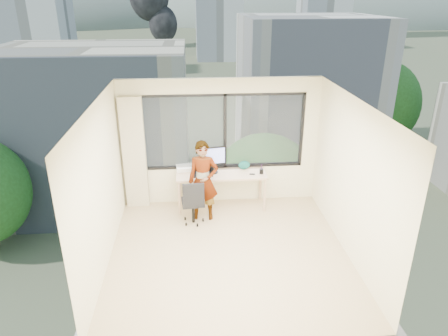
{
  "coord_description": "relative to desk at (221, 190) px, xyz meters",
  "views": [
    {
      "loc": [
        -0.55,
        -5.86,
        4.08
      ],
      "look_at": [
        0.0,
        1.0,
        1.15
      ],
      "focal_mm": 32.94,
      "sensor_mm": 36.0,
      "label": 1
    }
  ],
  "objects": [
    {
      "name": "tree_b",
      "position": [
        4.0,
        16.34,
        -9.88
      ],
      "size": [
        7.6,
        7.6,
        9.0
      ],
      "primitive_type": null,
      "color": "#28531B",
      "rests_on": "exterior_ground"
    },
    {
      "name": "window_wall",
      "position": [
        0.05,
        0.34,
        1.15
      ],
      "size": [
        3.3,
        0.16,
        1.55
      ],
      "primitive_type": null,
      "color": "black",
      "rests_on": "ground"
    },
    {
      "name": "far_tower_d",
      "position": [
        -60.0,
        148.34,
        -3.38
      ],
      "size": [
        16.0,
        14.0,
        22.0
      ],
      "primitive_type": "cube",
      "color": "silver",
      "rests_on": "exterior_ground"
    },
    {
      "name": "desk",
      "position": [
        0.0,
        0.0,
        0.0
      ],
      "size": [
        1.8,
        0.6,
        0.75
      ],
      "primitive_type": "cube",
      "color": "tan",
      "rests_on": "floor"
    },
    {
      "name": "floor",
      "position": [
        0.0,
        -1.66,
        -0.38
      ],
      "size": [
        4.0,
        4.0,
        0.01
      ],
      "primitive_type": "cube",
      "color": "tan",
      "rests_on": "ground"
    },
    {
      "name": "curtain",
      "position": [
        -1.72,
        0.22,
        0.77
      ],
      "size": [
        0.45,
        0.14,
        2.3
      ],
      "primitive_type": "cube",
      "color": "beige",
      "rests_on": "floor"
    },
    {
      "name": "far_tower_c",
      "position": [
        45.0,
        138.34,
        -1.38
      ],
      "size": [
        15.0,
        15.0,
        26.0
      ],
      "primitive_type": "cube",
      "color": "silver",
      "rests_on": "exterior_ground"
    },
    {
      "name": "cellphone",
      "position": [
        0.61,
        -0.09,
        0.38
      ],
      "size": [
        0.12,
        0.07,
        0.01
      ],
      "primitive_type": "cube",
      "rotation": [
        0.0,
        0.0,
        -0.2
      ],
      "color": "black",
      "rests_on": "desk"
    },
    {
      "name": "wall_right",
      "position": [
        2.0,
        -1.66,
        0.93
      ],
      "size": [
        0.01,
        4.0,
        2.6
      ],
      "primitive_type": "cube",
      "color": "beige",
      "rests_on": "ground"
    },
    {
      "name": "handbag",
      "position": [
        0.48,
        0.19,
        0.47
      ],
      "size": [
        0.25,
        0.16,
        0.18
      ],
      "primitive_type": "ellipsoid",
      "rotation": [
        0.0,
        0.0,
        0.17
      ],
      "color": "#0C474B",
      "rests_on": "desk"
    },
    {
      "name": "exterior_ground",
      "position": [
        0.0,
        118.34,
        -14.38
      ],
      "size": [
        400.0,
        400.0,
        0.04
      ],
      "primitive_type": "cube",
      "color": "#515B3D",
      "rests_on": "ground"
    },
    {
      "name": "far_tower_b",
      "position": [
        8.0,
        118.34,
        0.62
      ],
      "size": [
        13.0,
        13.0,
        30.0
      ],
      "primitive_type": "cube",
      "color": "silver",
      "rests_on": "exterior_ground"
    },
    {
      "name": "game_console",
      "position": [
        -0.73,
        0.25,
        0.42
      ],
      "size": [
        0.38,
        0.34,
        0.08
      ],
      "primitive_type": "cube",
      "rotation": [
        0.0,
        0.0,
        0.15
      ],
      "color": "white",
      "rests_on": "desk"
    },
    {
      "name": "near_bldg_a",
      "position": [
        -9.0,
        28.34,
        -7.38
      ],
      "size": [
        16.0,
        12.0,
        14.0
      ],
      "primitive_type": "cube",
      "color": "beige",
      "rests_on": "exterior_ground"
    },
    {
      "name": "monitor",
      "position": [
        -0.17,
        0.07,
        0.65
      ],
      "size": [
        0.57,
        0.22,
        0.56
      ],
      "primitive_type": null,
      "rotation": [
        0.0,
        0.0,
        0.18
      ],
      "color": "black",
      "rests_on": "desk"
    },
    {
      "name": "laptop",
      "position": [
        -0.37,
        -0.03,
        0.5
      ],
      "size": [
        0.41,
        0.43,
        0.25
      ],
      "primitive_type": null,
      "rotation": [
        0.0,
        0.0,
        0.09
      ],
      "color": "black",
      "rests_on": "desk"
    },
    {
      "name": "pen_cup",
      "position": [
        0.8,
        -0.07,
        0.42
      ],
      "size": [
        0.1,
        0.1,
        0.1
      ],
      "primitive_type": "cylinder",
      "rotation": [
        0.0,
        0.0,
        -0.38
      ],
      "color": "black",
      "rests_on": "desk"
    },
    {
      "name": "chair",
      "position": [
        -0.59,
        -0.58,
        0.09
      ],
      "size": [
        0.51,
        0.51,
        0.92
      ],
      "primitive_type": null,
      "rotation": [
        0.0,
        0.0,
        0.09
      ],
      "color": "black",
      "rests_on": "floor"
    },
    {
      "name": "wall_left",
      "position": [
        -2.0,
        -1.66,
        0.93
      ],
      "size": [
        0.01,
        4.0,
        2.6
      ],
      "primitive_type": "cube",
      "color": "beige",
      "rests_on": "ground"
    },
    {
      "name": "wall_front",
      "position": [
        0.0,
        -3.66,
        0.93
      ],
      "size": [
        4.0,
        0.01,
        2.6
      ],
      "primitive_type": "cube",
      "color": "beige",
      "rests_on": "ground"
    },
    {
      "name": "hill_a",
      "position": [
        -120.0,
        318.34,
        -14.38
      ],
      "size": [
        288.0,
        216.0,
        90.0
      ],
      "primitive_type": "ellipsoid",
      "color": "slate",
      "rests_on": "exterior_ground"
    },
    {
      "name": "tree_c",
      "position": [
        22.0,
        38.34,
        -9.38
      ],
      "size": [
        8.4,
        8.4,
        10.0
      ],
      "primitive_type": null,
      "color": "#28531B",
      "rests_on": "exterior_ground"
    },
    {
      "name": "person",
      "position": [
        -0.38,
        -0.42,
        0.42
      ],
      "size": [
        0.6,
        0.42,
        1.58
      ],
      "primitive_type": "imported",
      "rotation": [
        0.0,
        0.0,
        -0.08
      ],
      "color": "#2D2D33",
      "rests_on": "floor"
    },
    {
      "name": "far_tower_a",
      "position": [
        -35.0,
        93.34,
        -0.38
      ],
      "size": [
        14.0,
        14.0,
        28.0
      ],
      "primitive_type": "cube",
      "color": "silver",
      "rests_on": "exterior_ground"
    },
    {
      "name": "ceiling",
      "position": [
        0.0,
        -1.66,
        2.23
      ],
      "size": [
        4.0,
        4.0,
        0.01
      ],
      "primitive_type": "cube",
      "color": "white",
      "rests_on": "ground"
    },
    {
      "name": "hill_b",
      "position": [
        100.0,
        318.34,
        -14.38
      ],
      "size": [
        300.0,
        220.0,
        96.0
      ],
      "primitive_type": "ellipsoid",
      "color": "slate",
      "rests_on": "exterior_ground"
    },
    {
      "name": "near_bldg_b",
      "position": [
        12.0,
        36.34,
        -6.38
      ],
      "size": [
        14.0,
        13.0,
        16.0
      ],
      "primitive_type": "cube",
      "color": "white",
      "rests_on": "exterior_ground"
    }
  ]
}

